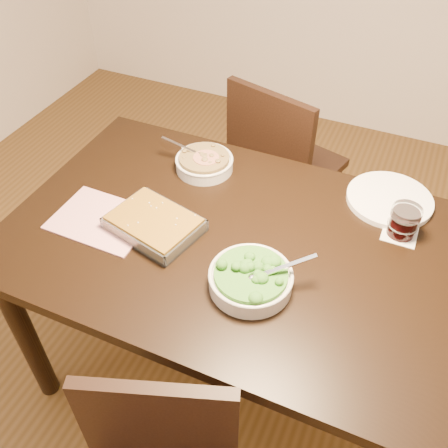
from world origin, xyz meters
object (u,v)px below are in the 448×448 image
object	(u,v)px
broccoli_bowl	(251,278)
wine_tumbler	(404,221)
dinner_plate	(389,199)
baking_dish	(154,224)
stew_bowl	(204,162)
chair_far	(280,162)
table	(234,259)

from	to	relation	value
broccoli_bowl	wine_tumbler	size ratio (longest dim) A/B	2.42
dinner_plate	baking_dish	bearing A→B (deg)	-146.24
stew_bowl	broccoli_bowl	xyz separation A→B (m)	(0.35, -0.43, 0.00)
wine_tumbler	chair_far	xyz separation A→B (m)	(-0.56, 0.54, -0.32)
wine_tumbler	chair_far	size ratio (longest dim) A/B	0.11
wine_tumbler	broccoli_bowl	bearing A→B (deg)	-132.44
table	broccoli_bowl	size ratio (longest dim) A/B	5.81
broccoli_bowl	dinner_plate	world-z (taller)	broccoli_bowl
stew_bowl	baking_dish	world-z (taller)	stew_bowl
baking_dish	dinner_plate	world-z (taller)	baking_dish
broccoli_bowl	wine_tumbler	bearing A→B (deg)	47.56
table	dinner_plate	distance (m)	0.55
baking_dish	chair_far	distance (m)	0.89
table	baking_dish	world-z (taller)	baking_dish
broccoli_bowl	baking_dish	bearing A→B (deg)	165.79
broccoli_bowl	baking_dish	world-z (taller)	broccoli_bowl
baking_dish	wine_tumbler	bearing A→B (deg)	36.00
broccoli_bowl	stew_bowl	bearing A→B (deg)	128.72
broccoli_bowl	dinner_plate	distance (m)	0.59
stew_bowl	broccoli_bowl	bearing A→B (deg)	-51.28
stew_bowl	chair_far	world-z (taller)	chair_far
table	broccoli_bowl	world-z (taller)	broccoli_bowl
dinner_plate	chair_far	size ratio (longest dim) A/B	0.32
dinner_plate	chair_far	xyz separation A→B (m)	(-0.50, 0.40, -0.27)
table	dinner_plate	size ratio (longest dim) A/B	5.04
table	broccoli_bowl	distance (m)	0.23
wine_tumbler	chair_far	bearing A→B (deg)	135.63
chair_far	table	bearing A→B (deg)	112.88
table	chair_far	size ratio (longest dim) A/B	1.60
broccoli_bowl	wine_tumbler	world-z (taller)	wine_tumbler
table	stew_bowl	size ratio (longest dim) A/B	6.17
table	baking_dish	size ratio (longest dim) A/B	4.55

